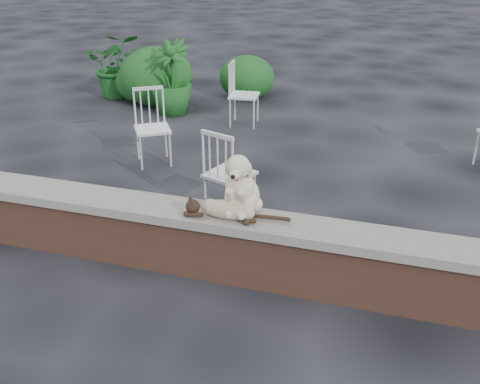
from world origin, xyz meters
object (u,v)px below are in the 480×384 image
(chair_a, at_px, (152,128))
(chair_c, at_px, (230,172))
(dog, at_px, (242,181))
(potted_plant_a, at_px, (117,65))
(chair_e, at_px, (244,94))
(potted_plant_b, at_px, (171,77))
(cat, at_px, (227,208))

(chair_a, relative_size, chair_c, 1.00)
(chair_a, bearing_deg, dog, -81.45)
(chair_c, relative_size, potted_plant_a, 0.83)
(dog, xyz_separation_m, chair_a, (-1.78, 2.01, -0.38))
(chair_e, relative_size, chair_a, 1.00)
(dog, distance_m, potted_plant_a, 5.99)
(dog, height_order, potted_plant_b, potted_plant_b)
(chair_e, relative_size, potted_plant_a, 0.83)
(cat, height_order, chair_a, chair_a)
(chair_e, distance_m, potted_plant_a, 2.72)
(dog, relative_size, chair_c, 0.58)
(chair_c, bearing_deg, potted_plant_a, -29.37)
(chair_c, bearing_deg, potted_plant_b, -38.16)
(cat, relative_size, potted_plant_b, 0.85)
(chair_e, height_order, potted_plant_a, potted_plant_a)
(potted_plant_b, bearing_deg, dog, -59.14)
(dog, distance_m, potted_plant_b, 4.70)
(chair_c, height_order, potted_plant_a, potted_plant_a)
(cat, distance_m, chair_e, 4.13)
(dog, height_order, potted_plant_a, potted_plant_a)
(chair_e, distance_m, potted_plant_b, 1.28)
(potted_plant_a, bearing_deg, chair_a, -53.81)
(dog, bearing_deg, chair_c, 112.44)
(chair_c, distance_m, potted_plant_a, 4.96)
(chair_e, distance_m, chair_a, 1.94)
(cat, distance_m, chair_a, 2.75)
(cat, height_order, chair_e, chair_e)
(chair_e, height_order, potted_plant_b, potted_plant_b)
(chair_c, distance_m, potted_plant_b, 3.65)
(potted_plant_a, height_order, potted_plant_b, potted_plant_b)
(cat, distance_m, potted_plant_a, 6.05)
(potted_plant_b, bearing_deg, potted_plant_a, 153.93)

